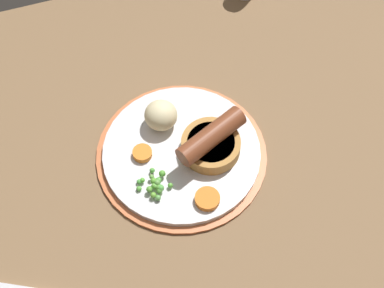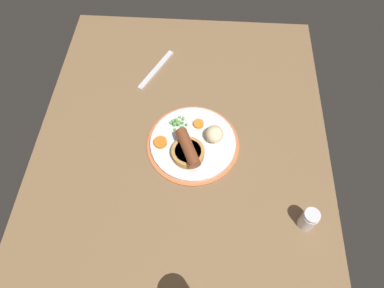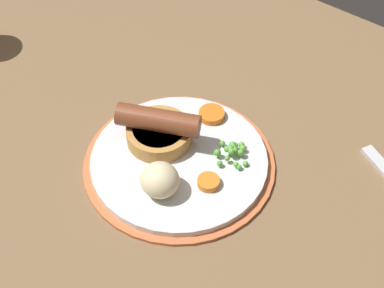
% 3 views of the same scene
% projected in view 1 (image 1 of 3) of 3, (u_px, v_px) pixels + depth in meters
% --- Properties ---
extents(dining_table, '(1.10, 0.80, 0.03)m').
position_uv_depth(dining_table, '(215.00, 171.00, 0.95)').
color(dining_table, brown).
rests_on(dining_table, ground).
extents(dinner_plate, '(0.25, 0.25, 0.01)m').
position_uv_depth(dinner_plate, '(182.00, 154.00, 0.94)').
color(dinner_plate, '#CC6B3D').
rests_on(dinner_plate, dining_table).
extents(sausage_pudding, '(0.11, 0.09, 0.05)m').
position_uv_depth(sausage_pudding, '(210.00, 142.00, 0.92)').
color(sausage_pudding, '#BC8442').
rests_on(sausage_pudding, dinner_plate).
extents(pea_pile, '(0.05, 0.05, 0.02)m').
position_uv_depth(pea_pile, '(155.00, 185.00, 0.90)').
color(pea_pile, '#51AC45').
rests_on(pea_pile, dinner_plate).
extents(potato_chunk_0, '(0.06, 0.06, 0.04)m').
position_uv_depth(potato_chunk_0, '(161.00, 115.00, 0.94)').
color(potato_chunk_0, beige).
rests_on(potato_chunk_0, dinner_plate).
extents(carrot_slice_0, '(0.03, 0.03, 0.01)m').
position_uv_depth(carrot_slice_0, '(142.00, 153.00, 0.93)').
color(carrot_slice_0, orange).
rests_on(carrot_slice_0, dinner_plate).
extents(carrot_slice_3, '(0.04, 0.04, 0.01)m').
position_uv_depth(carrot_slice_3, '(207.00, 199.00, 0.89)').
color(carrot_slice_3, orange).
rests_on(carrot_slice_3, dinner_plate).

